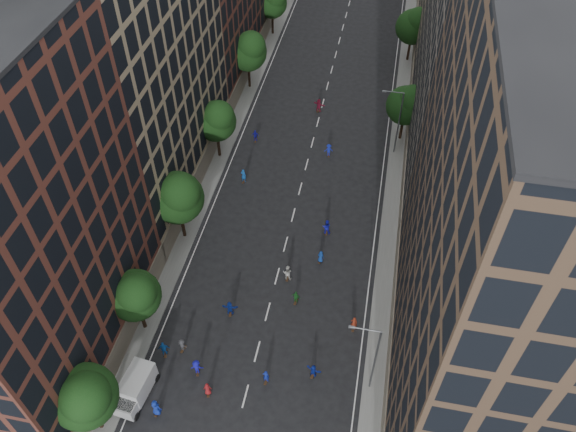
% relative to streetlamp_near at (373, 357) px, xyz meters
% --- Properties ---
extents(ground, '(240.00, 240.00, 0.00)m').
position_rel_streetlamp_near_xyz_m(ground, '(-10.37, 28.00, -5.17)').
color(ground, black).
rests_on(ground, ground).
extents(sidewalk_left, '(4.00, 105.00, 0.15)m').
position_rel_streetlamp_near_xyz_m(sidewalk_left, '(-22.37, 35.50, -5.09)').
color(sidewalk_left, slate).
rests_on(sidewalk_left, ground).
extents(sidewalk_right, '(4.00, 105.00, 0.15)m').
position_rel_streetlamp_near_xyz_m(sidewalk_right, '(1.63, 35.50, -5.09)').
color(sidewalk_right, slate).
rests_on(sidewalk_right, ground).
extents(bldg_left_b, '(14.00, 26.00, 34.00)m').
position_rel_streetlamp_near_xyz_m(bldg_left_b, '(-29.37, 23.00, 11.83)').
color(bldg_left_b, '#958061').
rests_on(bldg_left_b, ground).
extents(bldg_right_a, '(14.00, 30.00, 36.00)m').
position_rel_streetlamp_near_xyz_m(bldg_right_a, '(8.63, 3.00, 12.83)').
color(bldg_right_a, '#4B3728').
rests_on(bldg_right_a, ground).
extents(bldg_right_b, '(14.00, 28.00, 33.00)m').
position_rel_streetlamp_near_xyz_m(bldg_right_b, '(8.63, 32.00, 11.33)').
color(bldg_right_b, '#5F574E').
rests_on(bldg_right_b, ground).
extents(tree_left_0, '(5.20, 5.20, 8.83)m').
position_rel_streetlamp_near_xyz_m(tree_left_0, '(-21.38, -8.15, 0.79)').
color(tree_left_0, black).
rests_on(tree_left_0, ground).
extents(tree_left_1, '(4.80, 4.80, 8.21)m').
position_rel_streetlamp_near_xyz_m(tree_left_1, '(-21.39, 1.86, 0.38)').
color(tree_left_1, black).
rests_on(tree_left_1, ground).
extents(tree_left_2, '(5.60, 5.60, 9.45)m').
position_rel_streetlamp_near_xyz_m(tree_left_2, '(-21.36, 13.83, 1.19)').
color(tree_left_2, black).
rests_on(tree_left_2, ground).
extents(tree_left_3, '(5.00, 5.00, 8.58)m').
position_rel_streetlamp_near_xyz_m(tree_left_3, '(-21.38, 27.85, 0.65)').
color(tree_left_3, black).
rests_on(tree_left_3, ground).
extents(tree_left_4, '(5.40, 5.40, 9.08)m').
position_rel_streetlamp_near_xyz_m(tree_left_4, '(-21.37, 43.84, 0.93)').
color(tree_left_4, black).
rests_on(tree_left_4, ground).
extents(tree_left_5, '(4.80, 4.80, 8.33)m').
position_rel_streetlamp_near_xyz_m(tree_left_5, '(-21.39, 59.86, 0.51)').
color(tree_left_5, black).
rests_on(tree_left_5, ground).
extents(tree_right_a, '(5.00, 5.00, 8.39)m').
position_rel_streetlamp_near_xyz_m(tree_right_a, '(1.02, 35.85, 0.46)').
color(tree_right_a, black).
rests_on(tree_right_a, ground).
extents(tree_right_b, '(5.20, 5.20, 8.83)m').
position_rel_streetlamp_near_xyz_m(tree_right_b, '(1.02, 55.85, 0.79)').
color(tree_right_b, black).
rests_on(tree_right_b, ground).
extents(streetlamp_near, '(2.64, 0.22, 9.06)m').
position_rel_streetlamp_near_xyz_m(streetlamp_near, '(0.00, 0.00, 0.00)').
color(streetlamp_near, '#595B60').
rests_on(streetlamp_near, ground).
extents(streetlamp_far, '(2.64, 0.22, 9.06)m').
position_rel_streetlamp_near_xyz_m(streetlamp_far, '(0.00, 33.00, 0.00)').
color(streetlamp_far, '#595B60').
rests_on(streetlamp_far, ground).
extents(cargo_van, '(2.67, 4.81, 2.45)m').
position_rel_streetlamp_near_xyz_m(cargo_van, '(-19.66, -4.71, -3.88)').
color(cargo_van, silver).
rests_on(cargo_van, ground).
extents(skater_0, '(1.04, 0.76, 1.94)m').
position_rel_streetlamp_near_xyz_m(skater_0, '(-17.38, -5.92, -4.20)').
color(skater_0, '#13299C').
rests_on(skater_0, ground).
extents(skater_1, '(0.63, 0.45, 1.65)m').
position_rel_streetlamp_near_xyz_m(skater_1, '(-8.88, -1.24, -4.34)').
color(skater_1, '#122497').
rests_on(skater_1, ground).
extents(skater_3, '(1.25, 0.88, 1.76)m').
position_rel_streetlamp_near_xyz_m(skater_3, '(-15.15, -1.60, -4.29)').
color(skater_3, '#1514A6').
rests_on(skater_3, ground).
extents(skater_4, '(1.17, 0.74, 1.85)m').
position_rel_streetlamp_near_xyz_m(skater_4, '(-18.66, -0.40, -4.24)').
color(skater_4, '#124595').
rests_on(skater_4, ground).
extents(skater_5, '(1.48, 0.84, 1.52)m').
position_rel_streetlamp_near_xyz_m(skater_5, '(-4.85, 0.15, -4.41)').
color(skater_5, '#13289E').
rests_on(skater_5, ground).
extents(skater_6, '(0.82, 0.63, 1.50)m').
position_rel_streetlamp_near_xyz_m(skater_6, '(-13.63, -3.35, -4.42)').
color(skater_6, maroon).
rests_on(skater_6, ground).
extents(skater_7, '(0.65, 0.43, 1.76)m').
position_rel_streetlamp_near_xyz_m(skater_7, '(-1.87, 5.72, -4.29)').
color(skater_7, maroon).
rests_on(skater_7, ground).
extents(skater_8, '(0.93, 0.73, 1.92)m').
position_rel_streetlamp_near_xyz_m(skater_8, '(-9.25, 10.40, -4.21)').
color(skater_8, beige).
rests_on(skater_8, ground).
extents(skater_9, '(1.08, 0.78, 1.50)m').
position_rel_streetlamp_near_xyz_m(skater_9, '(-17.18, 0.37, -4.42)').
color(skater_9, '#38383C').
rests_on(skater_9, ground).
extents(skater_10, '(0.98, 0.57, 1.57)m').
position_rel_streetlamp_near_xyz_m(skater_10, '(-7.84, 7.68, -4.38)').
color(skater_10, '#1C5E22').
rests_on(skater_10, ground).
extents(skater_11, '(1.64, 0.67, 1.72)m').
position_rel_streetlamp_near_xyz_m(skater_11, '(-13.91, 5.10, -4.31)').
color(skater_11, navy).
rests_on(skater_11, ground).
extents(skater_12, '(0.84, 0.68, 1.50)m').
position_rel_streetlamp_near_xyz_m(skater_12, '(-6.24, 13.33, -4.42)').
color(skater_12, '#133B9C').
rests_on(skater_12, ground).
extents(skater_13, '(0.76, 0.57, 1.87)m').
position_rel_streetlamp_near_xyz_m(skater_13, '(-17.34, 23.90, -4.23)').
color(skater_13, '#1550AB').
rests_on(skater_13, ground).
extents(skater_14, '(0.95, 0.75, 1.90)m').
position_rel_streetlamp_near_xyz_m(skater_14, '(-6.26, 17.49, -4.22)').
color(skater_14, '#1618B7').
rests_on(skater_14, ground).
extents(skater_15, '(1.21, 0.84, 1.71)m').
position_rel_streetlamp_near_xyz_m(skater_15, '(-7.94, 30.78, -4.31)').
color(skater_15, '#1524AD').
rests_on(skater_15, ground).
extents(skater_16, '(0.98, 0.43, 1.65)m').
position_rel_streetlamp_near_xyz_m(skater_16, '(-17.76, 31.84, -4.34)').
color(skater_16, '#14139E').
rests_on(skater_16, ground).
extents(skater_17, '(1.84, 1.16, 1.89)m').
position_rel_streetlamp_near_xyz_m(skater_17, '(-10.68, 40.00, -4.22)').
color(skater_17, maroon).
rests_on(skater_17, ground).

